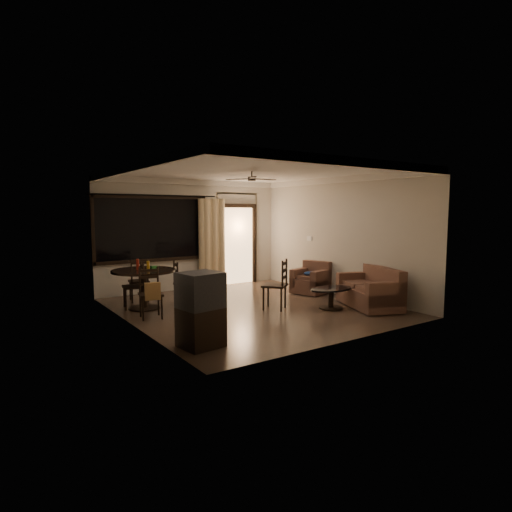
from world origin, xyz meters
TOP-DOWN VIEW (x-y plane):
  - ground at (0.00, 0.00)m, footprint 5.50×5.50m
  - room_shell at (0.59, 1.77)m, footprint 5.50×6.70m
  - dining_table at (-1.88, 1.17)m, footprint 1.29×1.29m
  - dining_chair_west at (-2.04, 1.33)m, footprint 0.49×0.49m
  - dining_chair_east at (-1.06, 1.00)m, footprint 0.49×0.49m
  - dining_chair_south at (-2.05, 0.33)m, footprint 0.49×0.54m
  - dining_chair_north at (-1.72, 1.94)m, footprint 0.49×0.49m
  - tv_cabinet at (-2.05, -1.72)m, footprint 0.65×0.60m
  - sofa at (2.11, -1.35)m, footprint 1.30×1.72m
  - armchair at (2.10, 0.50)m, footprint 0.92×0.92m
  - coffee_table at (1.29, -1.00)m, footprint 0.98×0.59m
  - side_chair at (0.32, -0.38)m, footprint 0.64×0.64m

SIDE VIEW (x-z plane):
  - ground at x=0.00m, z-range 0.00..0.00m
  - dining_chair_west at x=-2.04m, z-range -0.19..0.76m
  - dining_chair_east at x=-1.06m, z-range -0.19..0.76m
  - dining_chair_north at x=-1.72m, z-range -0.19..0.76m
  - coffee_table at x=1.29m, z-range 0.07..0.50m
  - dining_chair_south at x=-2.05m, z-range -0.17..0.78m
  - side_chair at x=0.32m, z-range -0.21..0.82m
  - armchair at x=2.10m, z-range -0.06..0.69m
  - sofa at x=2.11m, z-range -0.08..0.73m
  - tv_cabinet at x=-2.05m, z-range 0.00..1.11m
  - dining_table at x=-1.88m, z-range 0.12..1.15m
  - room_shell at x=0.59m, z-range -0.92..4.58m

